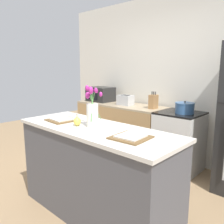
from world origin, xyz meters
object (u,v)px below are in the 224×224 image
stove_range (179,142)px  cooking_pot (185,108)px  flower_vase (93,111)px  pear_figurine (77,121)px  plate_setting_right (131,137)px  toaster (125,100)px  plate_setting_left (62,120)px  knife_block (153,102)px  microwave (100,94)px

stove_range → cooking_pot: (0.08, -0.03, 0.53)m
flower_vase → cooking_pot: 1.59m
flower_vase → pear_figurine: size_ratio=3.40×
pear_figurine → plate_setting_right: bearing=3.2°
pear_figurine → toaster: size_ratio=0.44×
stove_range → pear_figurine: bearing=-99.4°
pear_figurine → toaster: bearing=114.2°
plate_setting_left → knife_block: bearing=85.7°
plate_setting_right → microwave: (-2.05, 1.64, 0.06)m
cooking_pot → microwave: bearing=179.1°
plate_setting_right → knife_block: size_ratio=1.17×
stove_range → cooking_pot: cooking_pot is taller
toaster → plate_setting_right: bearing=-48.9°
stove_range → toaster: size_ratio=3.21×
cooking_pot → plate_setting_right: bearing=-79.1°
stove_range → knife_block: bearing=-179.4°
knife_block → plate_setting_left: bearing=-94.3°
toaster → cooking_pot: (1.09, 0.00, -0.01)m
pear_figurine → microwave: size_ratio=0.25×
flower_vase → knife_block: size_ratio=1.54×
stove_range → plate_setting_left: (-0.59, -1.64, 0.52)m
stove_range → pear_figurine: size_ratio=7.36×
plate_setting_right → microwave: microwave is taller
plate_setting_right → microwave: size_ratio=0.66×
flower_vase → toaster: flower_vase is taller
stove_range → plate_setting_left: 1.82m
plate_setting_left → plate_setting_right: 0.98m
plate_setting_left → cooking_pot: cooking_pot is taller
plate_setting_left → microwave: (-1.08, 1.64, 0.06)m
flower_vase → microwave: 2.22m
plate_setting_left → toaster: 1.67m
plate_setting_right → toaster: (-1.41, 1.61, 0.02)m
toaster → microwave: (-0.65, 0.03, 0.05)m
pear_figurine → knife_block: knife_block is taller
flower_vase → plate_setting_right: (0.52, -0.04, -0.15)m
flower_vase → pear_figurine: bearing=-151.6°
plate_setting_left → toaster: toaster is taller
flower_vase → plate_setting_right: bearing=-4.7°
cooking_pot → toaster: bearing=-180.0°
plate_setting_left → plate_setting_right: same height
toaster → microwave: microwave is taller
flower_vase → cooking_pot: flower_vase is taller
toaster → plate_setting_left: bearing=-75.1°
pear_figurine → knife_block: size_ratio=0.45×
stove_range → flower_vase: bearing=-94.7°
pear_figurine → cooking_pot: size_ratio=0.45×
cooking_pot → plate_setting_left: bearing=-112.5°
plate_setting_right → toaster: bearing=131.1°
toaster → stove_range: bearing=1.7°
cooking_pot → microwave: size_ratio=0.57×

